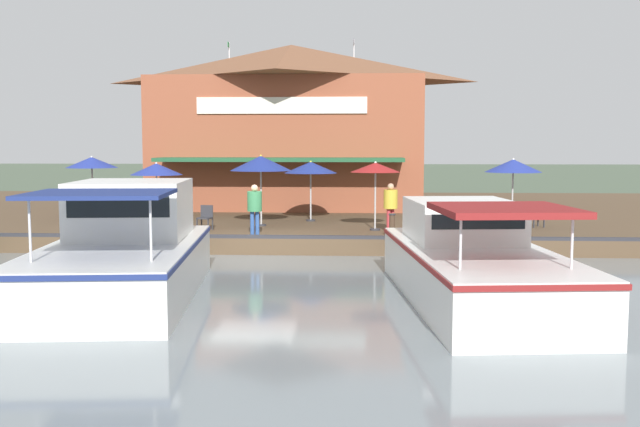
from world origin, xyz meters
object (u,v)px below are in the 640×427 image
motorboat_fourth_along (130,252)px  cafe_chair_far_corner_seat (183,206)px  patio_umbrella_mid_patio_right (311,168)px  patio_umbrella_mid_patio_left (513,166)px  person_mid_patio (255,204)px  motorboat_distant_upstream (466,259)px  person_near_entrance (391,202)px  patio_umbrella_far_corner (375,168)px  patio_umbrella_back_row (156,169)px  person_at_quay_edge (99,195)px  tree_behind_restaurant (385,115)px  cafe_chair_back_row_seat (535,214)px  patio_umbrella_near_quay_edge (261,163)px  cafe_chair_mid_patio (206,216)px  patio_umbrella_by_entrance (92,163)px  waterfront_restaurant (292,124)px  mooring_post (392,226)px

motorboat_fourth_along → cafe_chair_far_corner_seat: bearing=-172.2°
patio_umbrella_mid_patio_right → patio_umbrella_mid_patio_left: bearing=77.9°
person_mid_patio → motorboat_distant_upstream: 8.40m
person_near_entrance → patio_umbrella_far_corner: bearing=-134.2°
patio_umbrella_back_row → cafe_chair_far_corner_seat: patio_umbrella_back_row is taller
patio_umbrella_mid_patio_right → motorboat_fourth_along: patio_umbrella_mid_patio_right is taller
person_at_quay_edge → tree_behind_restaurant: size_ratio=0.26×
patio_umbrella_back_row → cafe_chair_back_row_seat: bearing=82.8°
patio_umbrella_far_corner → person_near_entrance: size_ratio=1.44×
motorboat_fourth_along → motorboat_distant_upstream: bearing=89.8°
patio_umbrella_near_quay_edge → tree_behind_restaurant: 14.13m
patio_umbrella_back_row → motorboat_fourth_along: (10.92, 2.47, -1.59)m
person_near_entrance → person_mid_patio: size_ratio=0.99×
patio_umbrella_mid_patio_left → person_at_quay_edge: bearing=-91.6°
cafe_chair_mid_patio → person_near_entrance: (0.21, 6.29, 0.54)m
patio_umbrella_mid_patio_left → patio_umbrella_back_row: patio_umbrella_mid_patio_left is taller
patio_umbrella_back_row → motorboat_distant_upstream: bearing=43.5°
patio_umbrella_near_quay_edge → patio_umbrella_by_entrance: bearing=-107.2°
patio_umbrella_by_entrance → person_mid_patio: bearing=54.9°
waterfront_restaurant → person_at_quay_edge: bearing=-35.5°
cafe_chair_back_row_seat → patio_umbrella_back_row: bearing=-97.2°
patio_umbrella_far_corner → cafe_chair_back_row_seat: (-1.34, 5.70, -1.66)m
person_mid_patio → patio_umbrella_far_corner: bearing=114.6°
patio_umbrella_far_corner → person_at_quay_edge: (-1.72, -10.23, -1.09)m
cafe_chair_back_row_seat → cafe_chair_far_corner_seat: bearing=-100.3°
cafe_chair_far_corner_seat → mooring_post: cafe_chair_far_corner_seat is taller
patio_umbrella_near_quay_edge → person_near_entrance: patio_umbrella_near_quay_edge is taller
mooring_post → cafe_chair_far_corner_seat: bearing=-125.7°
patio_umbrella_back_row → patio_umbrella_far_corner: bearing=69.7°
motorboat_distant_upstream → cafe_chair_mid_patio: bearing=-134.3°
motorboat_fourth_along → tree_behind_restaurant: 23.36m
patio_umbrella_near_quay_edge → motorboat_distant_upstream: (8.93, 6.00, -1.98)m
person_mid_patio → person_at_quay_edge: person_at_quay_edge is taller
cafe_chair_far_corner_seat → patio_umbrella_mid_patio_right: bearing=80.0°
person_at_quay_edge → person_mid_patio: bearing=61.2°
cafe_chair_far_corner_seat → patio_umbrella_near_quay_edge: bearing=52.9°
waterfront_restaurant → person_at_quay_edge: 11.31m
patio_umbrella_far_corner → person_at_quay_edge: 10.43m
cafe_chair_back_row_seat → patio_umbrella_far_corner: bearing=-76.8°
person_at_quay_edge → cafe_chair_mid_patio: bearing=65.7°
patio_umbrella_mid_patio_right → patio_umbrella_by_entrance: size_ratio=0.93×
patio_umbrella_by_entrance → cafe_chair_far_corner_seat: (-0.47, 3.51, -1.74)m
patio_umbrella_mid_patio_right → motorboat_distant_upstream: patio_umbrella_mid_patio_right is taller
person_near_entrance → patio_umbrella_mid_patio_left: bearing=112.1°
cafe_chair_mid_patio → person_at_quay_edge: size_ratio=0.51×
patio_umbrella_near_quay_edge → patio_umbrella_back_row: bearing=-114.7°
patio_umbrella_mid_patio_left → patio_umbrella_near_quay_edge: size_ratio=0.95×
patio_umbrella_back_row → patio_umbrella_by_entrance: (-0.15, -2.62, 0.25)m
patio_umbrella_far_corner → patio_umbrella_back_row: bearing=-110.3°
cafe_chair_back_row_seat → cafe_chair_mid_patio: (1.62, -11.50, 0.00)m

